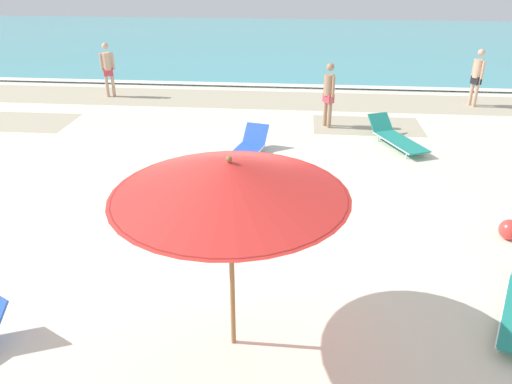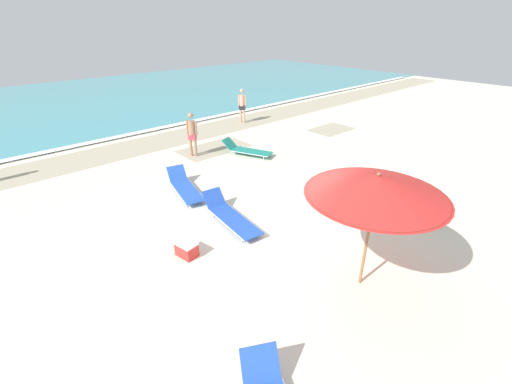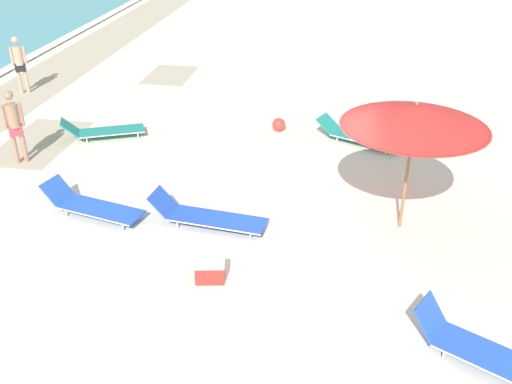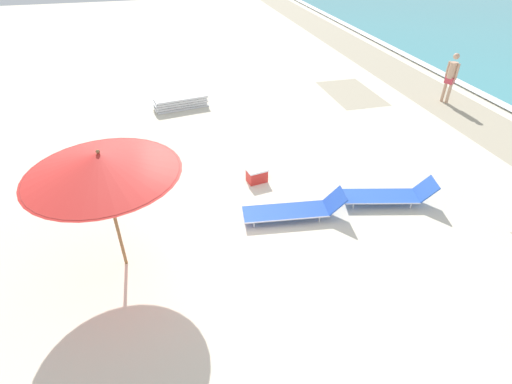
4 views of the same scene
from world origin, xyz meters
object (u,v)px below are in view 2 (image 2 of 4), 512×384
Objects in this scene: beachgoer_strolling_adult at (192,132)px; sun_lounger_near_water_left at (230,216)px; sun_lounger_mid_beach_solo at (410,201)px; cooler_box at (187,249)px; beach_ball at (358,176)px; sun_lounger_beside_umbrella at (247,150)px; beach_umbrella at (377,186)px; beachgoer_shoreline_child at (242,104)px; sun_lounger_under_umbrella at (185,187)px.

sun_lounger_near_water_left is at bearing -56.25° from beachgoer_strolling_adult.
cooler_box is (-6.13, 2.37, -0.02)m from sun_lounger_mid_beach_solo.
cooler_box reaches higher than beach_ball.
sun_lounger_beside_umbrella is 0.91× the size of sun_lounger_near_water_left.
sun_lounger_near_water_left reaches higher than sun_lounger_mid_beach_solo.
beach_umbrella is 1.49× the size of beachgoer_shoreline_child.
cooler_box is at bearing -165.88° from sun_lounger_beside_umbrella.
sun_lounger_beside_umbrella reaches higher than sun_lounger_mid_beach_solo.
beach_umbrella reaches higher than beachgoer_strolling_adult.
sun_lounger_mid_beach_solo is at bearing -16.86° from beachgoer_strolling_adult.
beach_ball is at bearing -98.08° from sun_lounger_beside_umbrella.
sun_lounger_mid_beach_solo is at bearing -25.44° from sun_lounger_near_water_left.
beachgoer_shoreline_child is (6.68, 7.51, 0.79)m from sun_lounger_near_water_left.
sun_lounger_beside_umbrella is 0.96× the size of sun_lounger_mid_beach_solo.
beachgoer_strolling_adult is at bearing 135.75° from cooler_box.
sun_lounger_under_umbrella is 6.22× the size of beach_ball.
beach_umbrella is 5.66m from beach_ball.
sun_lounger_near_water_left reaches higher than beach_ball.
beach_umbrella is 1.19× the size of sun_lounger_mid_beach_solo.
beach_ball is at bearing -1.87° from sun_lounger_near_water_left.
sun_lounger_beside_umbrella is at bearing 17.40° from beachgoer_strolling_adult.
sun_lounger_under_umbrella reaches higher than beach_ball.
sun_lounger_beside_umbrella is 6.03× the size of beach_ball.
beach_umbrella is 1.49× the size of beachgoer_strolling_adult.
beach_umbrella reaches higher than sun_lounger_near_water_left.
sun_lounger_mid_beach_solo is (4.48, -2.83, -0.01)m from sun_lounger_near_water_left.
sun_lounger_mid_beach_solo is 8.25m from beachgoer_strolling_adult.
sun_lounger_beside_umbrella is 4.91m from beachgoer_shoreline_child.
sun_lounger_near_water_left is 5.30m from sun_lounger_mid_beach_solo.
sun_lounger_under_umbrella is (-0.56, 6.06, -2.06)m from beach_umbrella.
beachgoer_strolling_adult reaches higher than beach_ball.
sun_lounger_under_umbrella is 3.95× the size of cooler_box.
beachgoer_shoreline_child is 3.18× the size of cooler_box.
sun_lounger_beside_umbrella is at bearing 117.31° from cooler_box.
sun_lounger_near_water_left reaches higher than sun_lounger_beside_umbrella.
beach_umbrella is at bearing -136.56° from sun_lounger_beside_umbrella.
cooler_box is (-5.38, -4.14, -0.03)m from sun_lounger_beside_umbrella.
sun_lounger_under_umbrella reaches higher than sun_lounger_near_water_left.
cooler_box is at bearing 124.56° from beach_umbrella.
beach_umbrella is at bearing 24.29° from cooler_box.
beach_umbrella is 4.27m from sun_lounger_near_water_left.
beachgoer_strolling_adult is (-1.69, 1.34, 0.78)m from sun_lounger_beside_umbrella.
sun_lounger_near_water_left is (-3.72, -3.67, -0.00)m from sun_lounger_beside_umbrella.
sun_lounger_under_umbrella is 3.93m from sun_lounger_beside_umbrella.
beach_umbrella is 1.20× the size of sun_lounger_under_umbrella.
sun_lounger_mid_beach_solo is 1.25× the size of beachgoer_shoreline_child.
beachgoer_shoreline_child is at bearing 28.85° from sun_lounger_beside_umbrella.
beach_umbrella is at bearing -43.69° from beachgoer_strolling_adult.
beachgoer_shoreline_child reaches higher than sun_lounger_near_water_left.
beach_ball is at bearing 102.02° from sun_lounger_mid_beach_solo.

